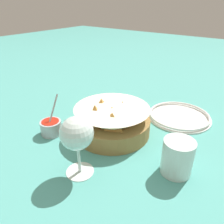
# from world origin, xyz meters

# --- Properties ---
(ground_plane) EXTENTS (4.00, 4.00, 0.00)m
(ground_plane) POSITION_xyz_m (0.00, 0.00, 0.00)
(ground_plane) COLOR teal
(food_basket) EXTENTS (0.22, 0.22, 0.10)m
(food_basket) POSITION_xyz_m (0.02, -0.03, 0.04)
(food_basket) COLOR olive
(food_basket) RESTS_ON ground_plane
(sauce_cup) EXTENTS (0.07, 0.06, 0.12)m
(sauce_cup) POSITION_xyz_m (-0.09, 0.11, 0.02)
(sauce_cup) COLOR #B7B7BC
(sauce_cup) RESTS_ON ground_plane
(wine_glass) EXTENTS (0.07, 0.07, 0.14)m
(wine_glass) POSITION_xyz_m (-0.15, -0.07, 0.10)
(wine_glass) COLOR silver
(wine_glass) RESTS_ON ground_plane
(beer_mug) EXTENTS (0.11, 0.07, 0.09)m
(beer_mug) POSITION_xyz_m (-0.02, -0.25, 0.04)
(beer_mug) COLOR silver
(beer_mug) RESTS_ON ground_plane
(side_plate) EXTENTS (0.21, 0.21, 0.01)m
(side_plate) POSITION_xyz_m (0.23, -0.16, 0.01)
(side_plate) COLOR white
(side_plate) RESTS_ON ground_plane
(napkin) EXTENTS (0.14, 0.09, 0.01)m
(napkin) POSITION_xyz_m (0.16, 0.13, 0.00)
(napkin) COLOR white
(napkin) RESTS_ON ground_plane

